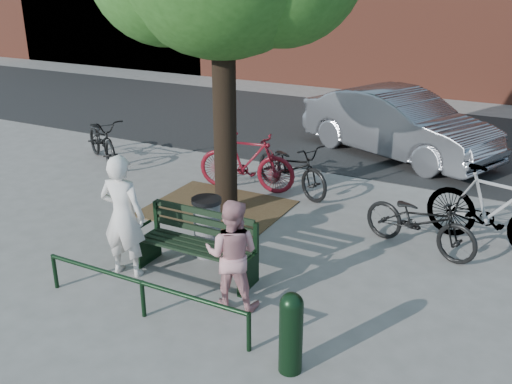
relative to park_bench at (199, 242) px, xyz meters
The scene contains 15 objects.
ground 0.49m from the park_bench, 90.00° to the right, with size 90.00×90.00×0.00m, color gray.
dirt_pit 2.39m from the park_bench, 115.24° to the left, with size 2.40×2.00×0.02m, color brown.
road 8.43m from the park_bench, 90.00° to the left, with size 40.00×7.00×0.01m, color black.
park_bench is the anchor object (origin of this frame).
guard_railing 1.28m from the park_bench, 90.00° to the right, with size 3.06×0.06×0.51m.
person_left 1.11m from the park_bench, 150.74° to the right, with size 0.65×0.43×1.78m, color silver.
person_right 1.04m from the park_bench, 31.68° to the right, with size 0.71×0.55×1.46m, color #C2858A.
bollard 2.47m from the park_bench, 33.65° to the right, with size 0.26×0.26×0.96m.
litter_bin 0.55m from the park_bench, 109.59° to the left, with size 0.45×0.45×0.92m.
bicycle_a 5.72m from the park_bench, 145.25° to the left, with size 0.70×2.01×1.06m, color black.
bicycle_b 3.37m from the park_bench, 107.09° to the left, with size 0.56×1.97×1.18m, color #5F0D17.
bicycle_c 3.53m from the park_bench, 92.49° to the left, with size 0.68×1.95×1.03m, color black.
bicycle_d 4.54m from the park_bench, 38.02° to the left, with size 0.60×2.14×1.29m, color gray.
bicycle_e 3.40m from the park_bench, 39.73° to the left, with size 0.65×1.87×0.98m, color black.
parked_car 6.90m from the park_bench, 81.30° to the left, with size 1.64×4.70×1.55m, color gray.
Camera 1 is at (4.10, -5.97, 4.06)m, focal length 40.00 mm.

